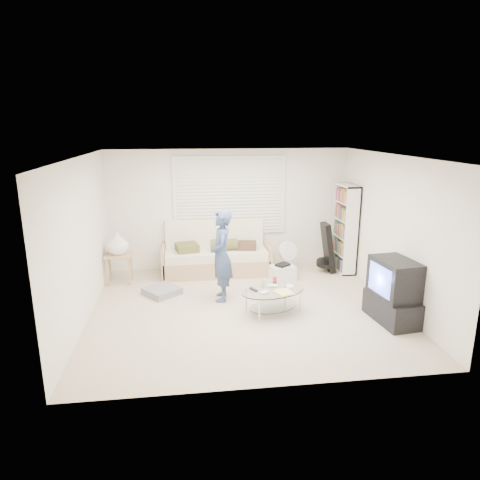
{
  "coord_description": "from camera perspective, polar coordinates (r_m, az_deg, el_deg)",
  "views": [
    {
      "loc": [
        -0.93,
        -6.53,
        2.95
      ],
      "look_at": [
        -0.03,
        0.3,
        1.1
      ],
      "focal_mm": 32.0,
      "sensor_mm": 36.0,
      "label": 1
    }
  ],
  "objects": [
    {
      "name": "futon_sofa",
      "position": [
        8.82,
        -3.24,
        -2.16
      ],
      "size": [
        2.19,
        0.88,
        1.07
      ],
      "color": "tan",
      "rests_on": "ground"
    },
    {
      "name": "storage_bin",
      "position": [
        8.51,
        5.69,
        -4.29
      ],
      "size": [
        0.52,
        0.42,
        0.33
      ],
      "color": "white",
      "rests_on": "ground"
    },
    {
      "name": "bookshelf",
      "position": [
        9.06,
        13.79,
        1.5
      ],
      "size": [
        0.29,
        0.76,
        1.81
      ],
      "color": "white",
      "rests_on": "ground"
    },
    {
      "name": "coffee_table",
      "position": [
        6.95,
        4.48,
        -7.19
      ],
      "size": [
        1.27,
        1.03,
        0.53
      ],
      "color": "silver",
      "rests_on": "ground"
    },
    {
      "name": "room_shell",
      "position": [
        7.2,
        0.09,
        4.43
      ],
      "size": [
        5.02,
        4.52,
        2.51
      ],
      "color": "silver",
      "rests_on": "ground"
    },
    {
      "name": "standing_person",
      "position": [
        7.32,
        -2.49,
        -2.12
      ],
      "size": [
        0.41,
        0.6,
        1.59
      ],
      "primitive_type": "imported",
      "rotation": [
        0.0,
        0.0,
        -1.63
      ],
      "color": "navy",
      "rests_on": "ground"
    },
    {
      "name": "floor_fan",
      "position": [
        8.84,
        6.41,
        -1.91
      ],
      "size": [
        0.42,
        0.27,
        0.68
      ],
      "color": "white",
      "rests_on": "ground"
    },
    {
      "name": "grey_floor_pillow",
      "position": [
        7.9,
        -10.35,
        -6.71
      ],
      "size": [
        0.76,
        0.76,
        0.12
      ],
      "primitive_type": "cube",
      "rotation": [
        0.0,
        0.0,
        0.68
      ],
      "color": "slate",
      "rests_on": "ground"
    },
    {
      "name": "side_table",
      "position": [
        8.44,
        -15.99,
        -0.7
      ],
      "size": [
        0.51,
        0.41,
        1.01
      ],
      "color": "tan",
      "rests_on": "ground"
    },
    {
      "name": "ground",
      "position": [
        7.23,
        0.59,
        -9.08
      ],
      "size": [
        5.0,
        5.0,
        0.0
      ],
      "primitive_type": "plane",
      "color": "#BCAE92",
      "rests_on": "ground"
    },
    {
      "name": "window_blinds",
      "position": [
        8.89,
        -1.38,
        5.94
      ],
      "size": [
        2.32,
        0.08,
        1.62
      ],
      "color": "silver",
      "rests_on": "ground"
    },
    {
      "name": "guitar_case",
      "position": [
        8.99,
        11.56,
        -1.44
      ],
      "size": [
        0.37,
        0.38,
        1.02
      ],
      "color": "black",
      "rests_on": "ground"
    },
    {
      "name": "tv_unit",
      "position": [
        7.01,
        19.72,
        -6.52
      ],
      "size": [
        0.59,
        0.96,
        1.0
      ],
      "color": "black",
      "rests_on": "ground"
    }
  ]
}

